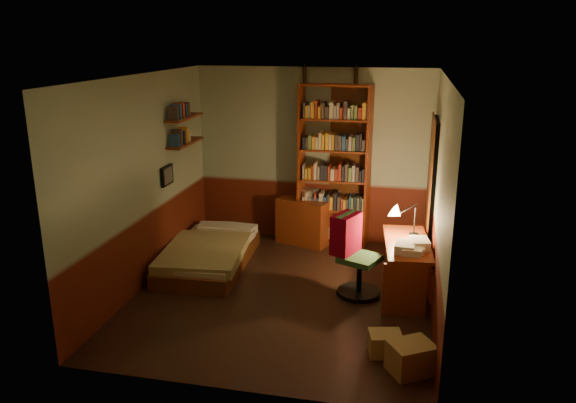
% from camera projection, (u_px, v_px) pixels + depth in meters
% --- Properties ---
extents(floor, '(3.50, 4.00, 0.02)m').
position_uv_depth(floor, '(284.00, 294.00, 6.87)').
color(floor, black).
rests_on(floor, ground).
extents(ceiling, '(3.50, 4.00, 0.02)m').
position_uv_depth(ceiling, '(283.00, 76.00, 6.13)').
color(ceiling, silver).
rests_on(ceiling, wall_back).
extents(wall_back, '(3.50, 0.02, 2.60)m').
position_uv_depth(wall_back, '(313.00, 156.00, 8.38)').
color(wall_back, gray).
rests_on(wall_back, ground).
extents(wall_left, '(0.02, 4.00, 2.60)m').
position_uv_depth(wall_left, '(143.00, 183.00, 6.86)').
color(wall_left, gray).
rests_on(wall_left, ground).
extents(wall_right, '(0.02, 4.00, 2.60)m').
position_uv_depth(wall_right, '(440.00, 200.00, 6.14)').
color(wall_right, gray).
rests_on(wall_right, ground).
extents(wall_front, '(3.50, 0.02, 2.60)m').
position_uv_depth(wall_front, '(230.00, 255.00, 4.62)').
color(wall_front, gray).
rests_on(wall_front, ground).
extents(doorway, '(0.06, 0.90, 2.00)m').
position_uv_depth(doorway, '(431.00, 195.00, 7.45)').
color(doorway, black).
rests_on(doorway, ground).
extents(door_trim, '(0.02, 0.98, 2.08)m').
position_uv_depth(door_trim, '(428.00, 194.00, 7.46)').
color(door_trim, '#4B250F').
rests_on(door_trim, ground).
extents(bed, '(1.07, 1.88, 0.55)m').
position_uv_depth(bed, '(209.00, 247.00, 7.63)').
color(bed, olive).
rests_on(bed, ground).
extents(dresser, '(0.85, 0.61, 0.69)m').
position_uv_depth(dresser, '(304.00, 221.00, 8.44)').
color(dresser, maroon).
rests_on(dresser, ground).
extents(mini_stereo, '(0.31, 0.27, 0.14)m').
position_uv_depth(mini_stereo, '(308.00, 193.00, 8.43)').
color(mini_stereo, '#B2B2B7').
rests_on(mini_stereo, dresser).
extents(bookshelf, '(1.05, 0.45, 2.38)m').
position_uv_depth(bookshelf, '(334.00, 167.00, 8.19)').
color(bookshelf, maroon).
rests_on(bookshelf, ground).
extents(bottle_left, '(0.07, 0.07, 0.22)m').
position_uv_depth(bottle_left, '(304.00, 75.00, 8.02)').
color(bottle_left, black).
rests_on(bottle_left, bookshelf).
extents(bottle_right, '(0.08, 0.08, 0.22)m').
position_uv_depth(bottle_right, '(356.00, 76.00, 7.87)').
color(bottle_right, black).
rests_on(bottle_right, bookshelf).
extents(desk, '(0.64, 1.28, 0.66)m').
position_uv_depth(desk, '(405.00, 268.00, 6.79)').
color(desk, maroon).
rests_on(desk, ground).
extents(paper_stack, '(0.25, 0.32, 0.11)m').
position_uv_depth(paper_stack, '(419.00, 244.00, 6.48)').
color(paper_stack, silver).
rests_on(paper_stack, desk).
extents(desk_lamp, '(0.19, 0.19, 0.52)m').
position_uv_depth(desk_lamp, '(415.00, 215.00, 6.85)').
color(desk_lamp, black).
rests_on(desk_lamp, desk).
extents(office_chair, '(0.60, 0.57, 0.94)m').
position_uv_depth(office_chair, '(360.00, 258.00, 6.70)').
color(office_chair, '#2F5C30').
rests_on(office_chair, ground).
extents(red_jacket, '(0.30, 0.44, 0.48)m').
position_uv_depth(red_jacket, '(343.00, 198.00, 6.64)').
color(red_jacket, maroon).
rests_on(red_jacket, office_chair).
extents(wall_shelf_lower, '(0.20, 0.90, 0.03)m').
position_uv_depth(wall_shelf_lower, '(186.00, 143.00, 7.78)').
color(wall_shelf_lower, maroon).
rests_on(wall_shelf_lower, wall_left).
extents(wall_shelf_upper, '(0.20, 0.90, 0.03)m').
position_uv_depth(wall_shelf_upper, '(184.00, 118.00, 7.68)').
color(wall_shelf_upper, maroon).
rests_on(wall_shelf_upper, wall_left).
extents(framed_picture, '(0.04, 0.32, 0.26)m').
position_uv_depth(framed_picture, '(167.00, 175.00, 7.43)').
color(framed_picture, black).
rests_on(framed_picture, wall_left).
extents(cardboard_box_a, '(0.50, 0.48, 0.29)m').
position_uv_depth(cardboard_box_a, '(411.00, 358.00, 5.23)').
color(cardboard_box_a, '#97854E').
rests_on(cardboard_box_a, ground).
extents(cardboard_box_b, '(0.36, 0.32, 0.22)m').
position_uv_depth(cardboard_box_b, '(385.00, 343.00, 5.54)').
color(cardboard_box_b, '#97854E').
rests_on(cardboard_box_b, ground).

